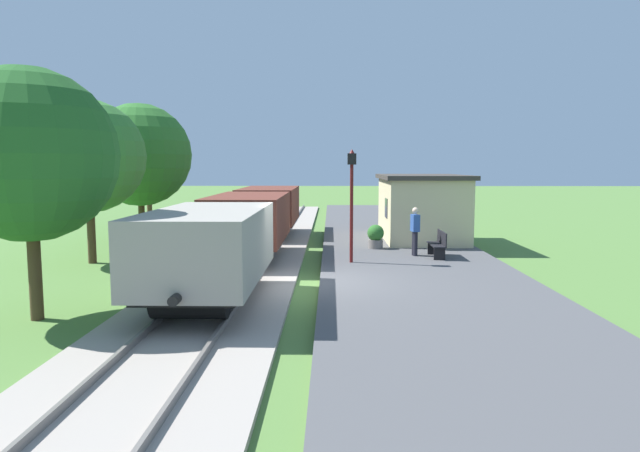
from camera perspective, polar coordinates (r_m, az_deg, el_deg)
ground_plane at (r=15.51m, az=-0.77°, el=-6.54°), size 160.00×160.00×0.00m
platform_slab at (r=15.71m, az=11.04°, el=-6.03°), size 6.00×60.00×0.25m
track_ballast at (r=15.76m, az=-9.58°, el=-6.20°), size 3.80×60.00×0.12m
rail_near at (r=15.61m, az=-6.98°, el=-5.79°), size 0.07×60.00×0.14m
rail_far at (r=15.88m, az=-12.16°, el=-5.68°), size 0.07×60.00×0.14m
freight_train at (r=19.97m, az=-7.25°, el=0.32°), size 2.50×19.40×2.12m
station_hut at (r=24.47m, az=10.28°, el=1.95°), size 3.50×5.80×2.78m
bench_near_hut at (r=19.80m, az=11.99°, el=-1.78°), size 0.42×1.50×0.91m
bench_down_platform at (r=29.64m, az=8.35°, el=0.89°), size 0.42×1.50×0.91m
person_waiting at (r=19.93m, az=9.67°, el=-0.34°), size 0.30×0.42×1.71m
potted_planter at (r=21.53m, az=5.70°, el=-1.04°), size 0.64×0.64×0.92m
lamp_post_near at (r=18.18m, az=3.25°, el=4.23°), size 0.28×0.28×3.70m
tree_trackside_near at (r=13.69m, az=-27.60°, el=6.42°), size 3.78×3.78×5.54m
tree_trackside_mid at (r=21.01m, az=-22.60°, el=6.57°), size 3.90×3.90×5.69m
tree_trackside_far at (r=26.30m, az=-17.93°, el=6.91°), size 4.56×4.56×6.17m
tree_field_left at (r=32.77m, az=-17.18°, el=7.51°), size 4.07×4.07×6.38m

